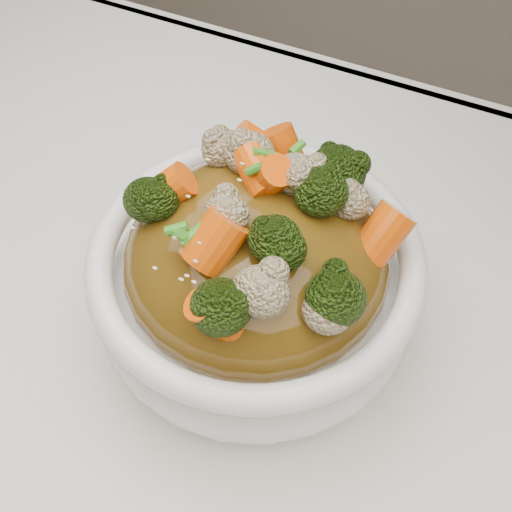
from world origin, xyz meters
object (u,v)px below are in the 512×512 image
at_px(dining_table, 224,504).
at_px(carrots, 256,191).
at_px(bowl, 256,286).
at_px(broccoli, 256,192).

relative_size(dining_table, carrots, 6.51).
bearing_deg(bowl, carrots, 0.00).
xyz_separation_m(bowl, carrots, (0.00, 0.00, 0.10)).
bearing_deg(broccoli, carrots, 0.00).
height_order(dining_table, broccoli, broccoli).
relative_size(carrots, broccoli, 1.00).
bearing_deg(carrots, dining_table, -113.50).
distance_m(dining_table, carrots, 0.52).
bearing_deg(dining_table, bowl, 66.50).
distance_m(bowl, carrots, 0.10).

